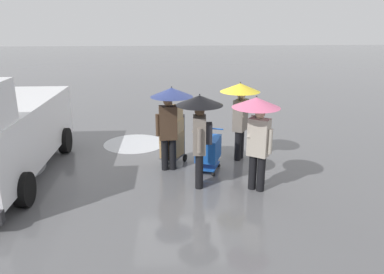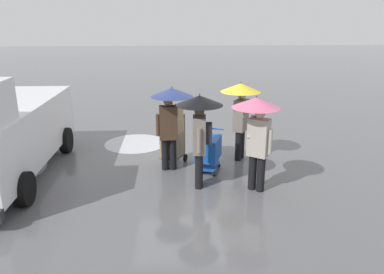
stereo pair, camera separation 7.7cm
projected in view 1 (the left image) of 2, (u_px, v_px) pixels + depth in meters
ground_plane at (178, 160)px, 10.21m from camera, size 90.00×90.00×0.00m
slush_patch_near_cluster at (135, 143)px, 11.53m from camera, size 1.89×1.89×0.01m
shopping_cart_vendor at (208, 150)px, 9.30m from camera, size 0.79×0.95×1.04m
hand_dolly_boxes at (172, 133)px, 9.67m from camera, size 0.76×0.85×1.57m
pedestrian_pink_side at (257, 122)px, 8.00m from camera, size 1.04×1.04×2.15m
pedestrian_black_side at (240, 103)px, 9.75m from camera, size 1.04×1.04×2.15m
pedestrian_white_side at (170, 109)px, 9.10m from camera, size 1.04×1.04×2.15m
pedestrian_far_side at (200, 120)px, 8.18m from camera, size 1.04×1.04×2.15m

